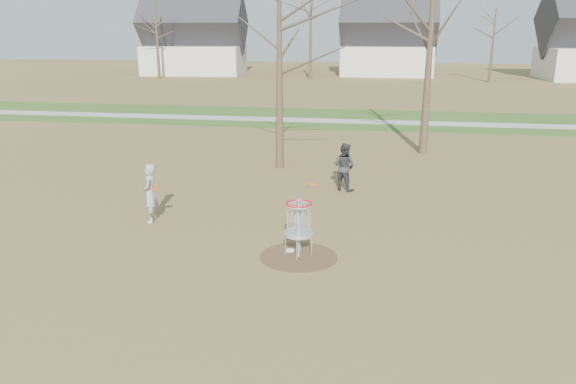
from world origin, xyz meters
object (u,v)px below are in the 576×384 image
object	(u,v)px
player_throwing	(344,167)
disc_grounded	(290,250)
player_standing	(150,193)
disc_golf_basket	(299,219)

from	to	relation	value
player_throwing	disc_grounded	distance (m)	5.60
player_throwing	player_standing	bearing A→B (deg)	66.09
player_standing	disc_golf_basket	xyz separation A→B (m)	(4.31, -1.78, 0.12)
player_standing	disc_golf_basket	bearing A→B (deg)	55.55
disc_grounded	disc_golf_basket	bearing A→B (deg)	-51.26
player_standing	player_throwing	size ratio (longest dim) A/B	1.03
disc_golf_basket	disc_grounded	bearing A→B (deg)	128.74
player_standing	player_throwing	distance (m)	6.35
player_standing	disc_grounded	xyz separation A→B (m)	(4.06, -1.47, -0.78)
disc_grounded	disc_golf_basket	xyz separation A→B (m)	(0.25, -0.31, 0.89)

